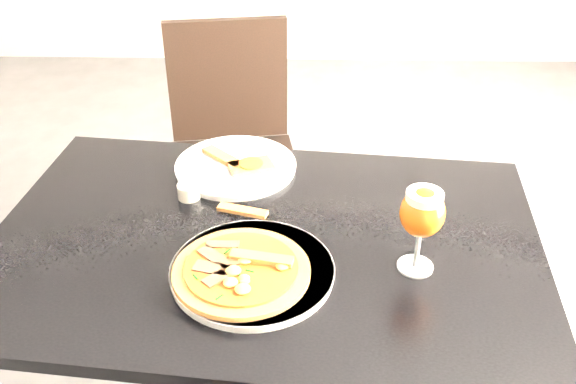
{
  "coord_description": "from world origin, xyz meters",
  "views": [
    {
      "loc": [
        0.13,
        -1.12,
        1.6
      ],
      "look_at": [
        0.1,
        0.06,
        0.83
      ],
      "focal_mm": 40.0,
      "sensor_mm": 36.0,
      "label": 1
    }
  ],
  "objects_px": {
    "dining_table": "(265,269)",
    "beer_glass": "(422,213)",
    "chair_far": "(233,150)",
    "pizza": "(242,270)"
  },
  "relations": [
    {
      "from": "dining_table",
      "to": "beer_glass",
      "type": "distance_m",
      "value": 0.4
    },
    {
      "from": "dining_table",
      "to": "chair_far",
      "type": "xyz_separation_m",
      "value": [
        -0.16,
        0.82,
        -0.15
      ]
    },
    {
      "from": "dining_table",
      "to": "pizza",
      "type": "bearing_deg",
      "value": -98.19
    },
    {
      "from": "beer_glass",
      "to": "dining_table",
      "type": "bearing_deg",
      "value": 163.59
    },
    {
      "from": "beer_glass",
      "to": "chair_far",
      "type": "bearing_deg",
      "value": 117.67
    },
    {
      "from": "dining_table",
      "to": "beer_glass",
      "type": "relative_size",
      "value": 6.79
    },
    {
      "from": "dining_table",
      "to": "chair_far",
      "type": "relative_size",
      "value": 1.37
    },
    {
      "from": "chair_far",
      "to": "beer_glass",
      "type": "bearing_deg",
      "value": -71.49
    },
    {
      "from": "chair_far",
      "to": "pizza",
      "type": "xyz_separation_m",
      "value": [
        0.12,
        -0.96,
        0.26
      ]
    },
    {
      "from": "dining_table",
      "to": "pizza",
      "type": "xyz_separation_m",
      "value": [
        -0.04,
        -0.14,
        0.12
      ]
    }
  ]
}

